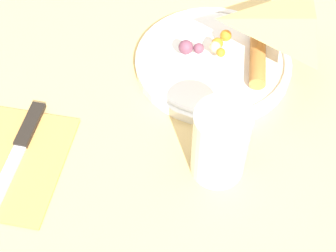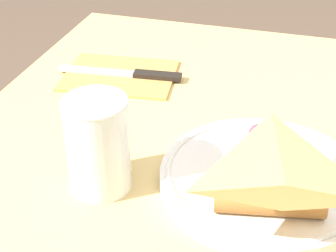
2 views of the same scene
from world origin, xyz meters
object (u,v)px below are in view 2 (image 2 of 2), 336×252
Objects in this scene: plate_pizza at (264,175)px; napkin_folded at (120,75)px; milk_glass at (98,146)px; butter_knife at (126,73)px.

napkin_folded is at bearing -39.36° from plate_pizza.
napkin_folded is (0.08, -0.26, -0.05)m from milk_glass.
plate_pizza reaches higher than napkin_folded.
milk_glass is at bearing 15.69° from plate_pizza.
milk_glass is 0.28m from napkin_folded.
butter_knife is at bearing -75.84° from milk_glass.
butter_knife is (0.24, -0.21, -0.01)m from plate_pizza.
plate_pizza is at bearing -164.31° from milk_glass.
milk_glass is 0.60× the size of napkin_folded.
plate_pizza reaches higher than butter_knife.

